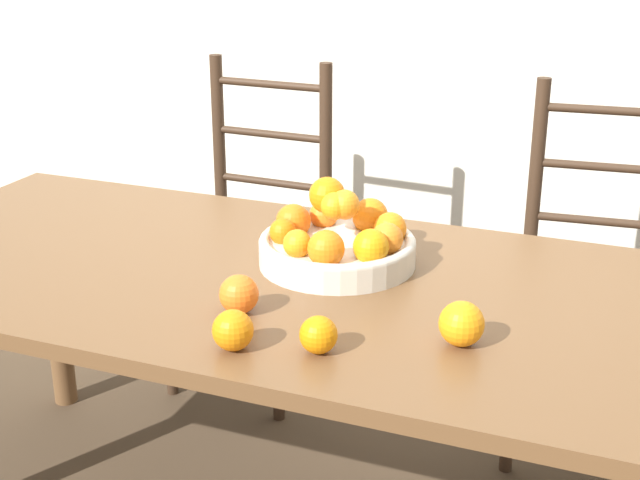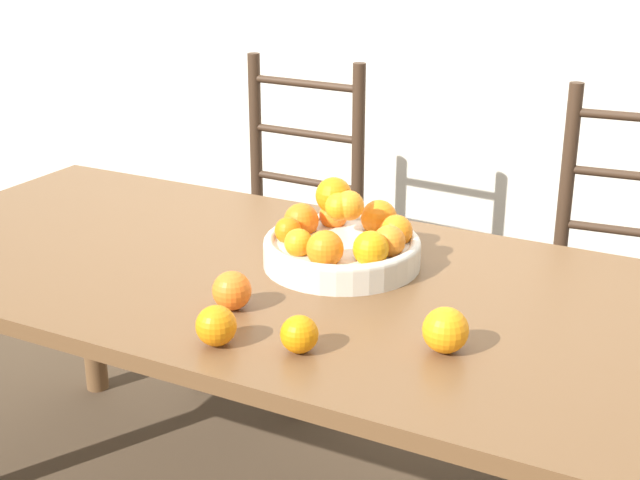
# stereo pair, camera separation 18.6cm
# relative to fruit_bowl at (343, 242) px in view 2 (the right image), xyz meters

# --- Properties ---
(dining_table) EXTENTS (1.84, 0.90, 0.72)m
(dining_table) POSITION_rel_fruit_bowl_xyz_m (-0.17, -0.11, -0.14)
(dining_table) COLOR brown
(dining_table) RESTS_ON ground_plane
(fruit_bowl) EXTENTS (0.35, 0.35, 0.19)m
(fruit_bowl) POSITION_rel_fruit_bowl_xyz_m (0.00, 0.00, 0.00)
(fruit_bowl) COLOR beige
(fruit_bowl) RESTS_ON dining_table
(orange_loose_0) EXTENTS (0.08, 0.08, 0.08)m
(orange_loose_0) POSITION_rel_fruit_bowl_xyz_m (0.34, -0.28, -0.01)
(orange_loose_0) COLOR orange
(orange_loose_0) RESTS_ON dining_table
(orange_loose_1) EXTENTS (0.07, 0.07, 0.07)m
(orange_loose_1) POSITION_rel_fruit_bowl_xyz_m (0.11, -0.41, -0.02)
(orange_loose_1) COLOR orange
(orange_loose_1) RESTS_ON dining_table
(orange_loose_2) EXTENTS (0.08, 0.08, 0.08)m
(orange_loose_2) POSITION_rel_fruit_bowl_xyz_m (-0.09, -0.31, -0.02)
(orange_loose_2) COLOR orange
(orange_loose_2) RESTS_ON dining_table
(orange_loose_3) EXTENTS (0.08, 0.08, 0.08)m
(orange_loose_3) POSITION_rel_fruit_bowl_xyz_m (-0.03, -0.45, -0.02)
(orange_loose_3) COLOR orange
(orange_loose_3) RESTS_ON dining_table
(chair_left) EXTENTS (0.43, 0.41, 1.03)m
(chair_left) POSITION_rel_fruit_bowl_xyz_m (-0.52, 0.65, -0.30)
(chair_left) COLOR #382619
(chair_left) RESTS_ON ground_plane
(chair_right) EXTENTS (0.46, 0.44, 1.03)m
(chair_right) POSITION_rel_fruit_bowl_xyz_m (0.52, 0.65, -0.30)
(chair_right) COLOR #382619
(chair_right) RESTS_ON ground_plane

